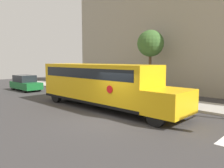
% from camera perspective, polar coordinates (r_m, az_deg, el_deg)
% --- Properties ---
extents(ground_plane, '(60.00, 60.00, 0.00)m').
position_cam_1_polar(ground_plane, '(11.82, -0.94, -9.38)').
color(ground_plane, '#3A3838').
extents(sidewalk_strip, '(44.00, 3.00, 0.15)m').
position_cam_1_polar(sidewalk_strip, '(16.92, 14.82, -4.54)').
color(sidewalk_strip, '#B2ADA3').
rests_on(sidewalk_strip, ground).
extents(building_backdrop, '(32.00, 4.00, 12.02)m').
position_cam_1_polar(building_backdrop, '(22.72, 23.47, 12.90)').
color(building_backdrop, '#9E937F').
rests_on(building_backdrop, ground).
extents(school_bus, '(11.02, 2.57, 2.91)m').
position_cam_1_polar(school_bus, '(14.53, -2.90, 0.31)').
color(school_bus, yellow).
rests_on(school_bus, ground).
extents(parked_car, '(4.16, 1.74, 1.61)m').
position_cam_1_polar(parked_car, '(24.67, -21.68, 0.24)').
color(parked_car, '#196B2D').
rests_on(parked_car, ground).
extents(tree_near_sidewalk, '(2.43, 2.43, 5.93)m').
position_cam_1_polar(tree_near_sidewalk, '(20.61, 10.01, 10.28)').
color(tree_near_sidewalk, brown).
rests_on(tree_near_sidewalk, ground).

